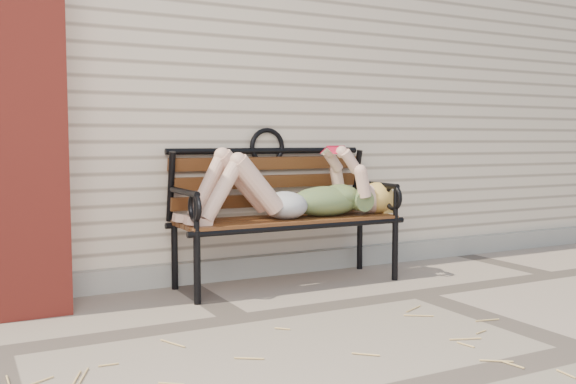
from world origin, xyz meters
TOP-DOWN VIEW (x-y plane):
  - ground at (0.00, 0.00)m, footprint 80.00×80.00m
  - house_wall at (0.00, 3.00)m, footprint 8.00×4.00m
  - foundation_strip at (0.00, 0.97)m, footprint 8.00×0.10m
  - brick_pillar at (-2.30, 0.75)m, footprint 0.50×0.50m
  - garden_bench at (-0.61, 0.73)m, footprint 1.66×0.66m
  - reading_woman at (-0.60, 0.60)m, footprint 1.57×0.36m
  - straw_scatter at (-1.30, -1.01)m, footprint 2.77×1.62m

SIDE VIEW (x-z plane):
  - ground at x=0.00m, z-range 0.00..0.00m
  - straw_scatter at x=-1.30m, z-range 0.00..0.01m
  - foundation_strip at x=0.00m, z-range 0.00..0.15m
  - garden_bench at x=-0.61m, z-range 0.07..1.14m
  - reading_woman at x=-0.60m, z-range 0.39..0.89m
  - brick_pillar at x=-2.30m, z-range 0.00..2.00m
  - house_wall at x=0.00m, z-range 0.00..3.00m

